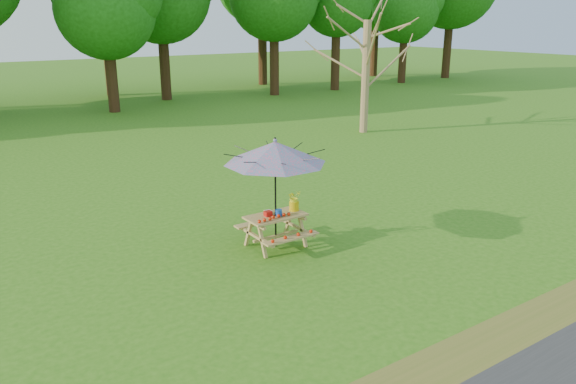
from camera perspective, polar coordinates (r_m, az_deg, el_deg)
ground at (r=13.23m, az=21.37°, el=-3.55°), size 120.00×120.00×0.00m
picnic_table at (r=11.32m, az=-1.25°, el=-4.00°), size 1.20×1.32×0.67m
patio_umbrella at (r=10.84m, az=-1.31°, el=4.02°), size 2.63×2.63×2.25m
produce_bins at (r=11.17m, az=-1.56°, el=-2.13°), size 0.32×0.35×0.13m
tomatoes_row at (r=10.97m, az=-1.41°, el=-2.59°), size 0.77×0.13×0.07m
flower_bucket at (r=11.40m, az=0.62°, el=-0.81°), size 0.27×0.23×0.43m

